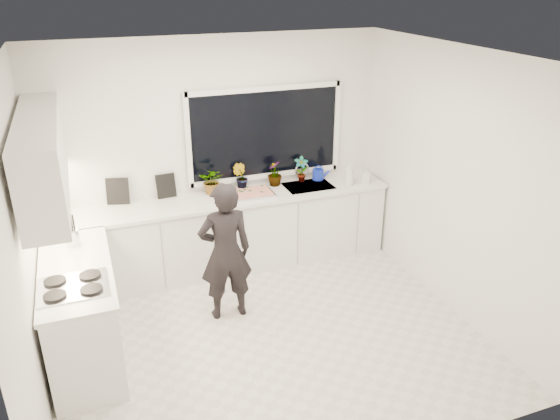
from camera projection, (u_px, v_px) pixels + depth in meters
name	position (u px, v px, depth m)	size (l,w,h in m)	color
floor	(267.00, 336.00, 5.43)	(4.00, 3.50, 0.02)	beige
wall_back	(216.00, 154.00, 6.39)	(4.00, 0.02, 2.70)	white
wall_left	(21.00, 248.00, 4.23)	(0.02, 3.50, 2.70)	white
wall_right	(453.00, 183.00, 5.53)	(0.02, 3.50, 2.70)	white
ceiling	(264.00, 55.00, 4.33)	(4.00, 3.50, 0.02)	white
window	(265.00, 133.00, 6.47)	(1.80, 0.02, 1.00)	black
base_cabinets_back	(226.00, 235.00, 6.49)	(3.92, 0.58, 0.88)	white
base_cabinets_left	(83.00, 313.00, 5.01)	(0.58, 1.60, 0.88)	white
countertop_back	(225.00, 199.00, 6.29)	(3.94, 0.62, 0.04)	silver
countertop_left	(75.00, 269.00, 4.83)	(0.62, 1.60, 0.04)	silver
upper_cabinets	(42.00, 157.00, 4.70)	(0.34, 2.10, 0.70)	white
sink	(308.00, 190.00, 6.65)	(0.58, 0.42, 0.14)	silver
faucet	(302.00, 172.00, 6.76)	(0.03, 0.03, 0.22)	silver
stovetop	(73.00, 286.00, 4.51)	(0.56, 0.48, 0.03)	black
person	(225.00, 252.00, 5.46)	(0.54, 0.35, 1.48)	black
pizza_tray	(251.00, 193.00, 6.36)	(0.51, 0.38, 0.03)	silver
pizza	(251.00, 192.00, 6.36)	(0.46, 0.33, 0.01)	red
watering_can	(318.00, 174.00, 6.81)	(0.14, 0.14, 0.13)	#1228B2
paper_towel_roll	(51.00, 206.00, 5.73)	(0.11, 0.11, 0.26)	silver
knife_block	(60.00, 205.00, 5.80)	(0.13, 0.10, 0.22)	olive
utensil_crock	(73.00, 238.00, 5.17)	(0.13, 0.13, 0.16)	#B3B3B8
picture_frame_large	(166.00, 186.00, 6.24)	(0.22, 0.02, 0.28)	black
picture_frame_small	(118.00, 191.00, 6.07)	(0.25, 0.02, 0.30)	black
herb_plants	(242.00, 177.00, 6.45)	(1.40, 0.36, 0.32)	#26662D
soap_bottles	(355.00, 174.00, 6.63)	(0.37, 0.15, 0.29)	#D8BF66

